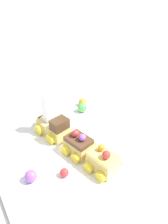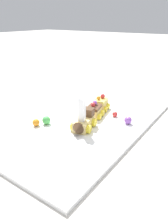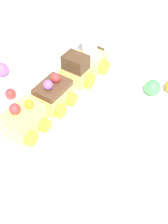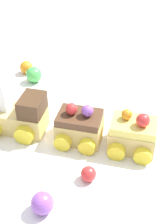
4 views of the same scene
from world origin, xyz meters
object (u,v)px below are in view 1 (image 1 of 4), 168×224
(gumball_orange, at_px, (82,102))
(gumball_purple, at_px, (31,176))
(gumball_red, at_px, (64,173))
(cake_car_lemon, at_px, (103,162))
(cake_train_locomotive, at_px, (51,124))
(cake_car_chocolate, at_px, (79,145))
(gumball_green, at_px, (82,107))

(gumball_orange, distance_m, gumball_purple, 0.33)
(gumball_red, distance_m, gumball_purple, 0.07)
(cake_car_lemon, bearing_deg, cake_train_locomotive, -0.03)
(cake_car_chocolate, relative_size, gumball_orange, 3.08)
(gumball_orange, bearing_deg, cake_car_chocolate, 145.90)
(cake_train_locomotive, xyz_separation_m, gumball_red, (-0.16, 0.04, -0.02))
(gumball_orange, height_order, gumball_red, gumball_orange)
(cake_car_chocolate, height_order, gumball_purple, cake_car_chocolate)
(cake_car_chocolate, bearing_deg, cake_car_lemon, 179.92)
(cake_car_chocolate, xyz_separation_m, gumball_red, (-0.05, 0.07, -0.01))
(cake_car_lemon, height_order, gumball_purple, cake_car_lemon)
(gumball_red, bearing_deg, gumball_green, -40.56)
(cake_car_lemon, xyz_separation_m, gumball_purple, (0.06, 0.15, -0.01))
(gumball_green, distance_m, gumball_orange, 0.04)
(gumball_green, distance_m, gumball_purple, 0.30)
(cake_car_lemon, relative_size, gumball_orange, 3.08)
(cake_train_locomotive, bearing_deg, gumball_orange, -75.72)
(cake_car_chocolate, distance_m, cake_car_lemon, 0.08)
(cake_car_chocolate, bearing_deg, gumball_green, -47.52)
(cake_train_locomotive, relative_size, cake_car_lemon, 1.59)
(cake_train_locomotive, distance_m, gumball_orange, 0.17)
(gumball_green, bearing_deg, cake_train_locomotive, 109.42)
(gumball_purple, bearing_deg, cake_car_lemon, -110.51)
(cake_car_lemon, bearing_deg, gumball_green, -33.88)
(gumball_orange, bearing_deg, cake_car_lemon, 157.67)
(cake_train_locomotive, xyz_separation_m, gumball_purple, (-0.13, 0.11, -0.01))
(gumball_green, bearing_deg, gumball_red, 139.44)
(gumball_orange, height_order, gumball_purple, gumball_purple)
(cake_car_chocolate, relative_size, cake_car_lemon, 1.00)
(cake_car_lemon, height_order, gumball_red, cake_car_lemon)
(gumball_red, bearing_deg, cake_car_chocolate, -54.56)
(cake_train_locomotive, xyz_separation_m, gumball_green, (0.05, -0.13, -0.01))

